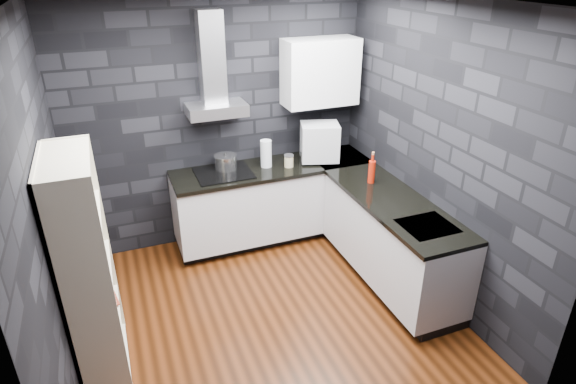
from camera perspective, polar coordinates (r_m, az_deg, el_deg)
ground at (r=4.56m, az=-2.11°, el=-14.45°), size 3.20×3.20×0.00m
ceiling at (r=3.47m, az=-2.89°, el=21.69°), size 3.20×3.20×0.00m
wall_back at (r=5.28m, az=-8.28°, el=8.07°), size 3.20×0.05×2.70m
wall_front at (r=2.57m, az=9.87°, el=-13.46°), size 3.20×0.05×2.70m
wall_left at (r=3.70m, az=-27.01°, el=-2.93°), size 0.05×3.20×2.70m
wall_right at (r=4.57m, az=17.26°, el=4.19°), size 0.05×3.20×2.70m
toekick_back at (r=5.70m, az=-1.85°, el=-4.64°), size 2.18×0.50×0.10m
toekick_right at (r=5.09m, az=12.06°, el=-9.46°), size 0.50×1.78×0.10m
counter_back_cab at (r=5.46m, az=-1.78°, el=-0.96°), size 2.20×0.60×0.76m
counter_right_cab at (r=4.84m, az=12.13°, el=-5.43°), size 0.60×1.80×0.76m
counter_back_top at (r=5.28m, az=-1.80°, el=2.85°), size 2.20×0.62×0.04m
counter_right_top at (r=4.64m, az=12.48°, el=-1.24°), size 0.62×1.80×0.04m
counter_corner_top at (r=5.58m, az=5.94°, el=4.06°), size 0.62×0.62×0.04m
hood_body at (r=5.03m, az=-8.45°, el=9.64°), size 0.60×0.34×0.12m
hood_chimney at (r=4.98m, az=-9.05°, el=15.48°), size 0.24×0.20×0.90m
upper_cabinet at (r=5.32m, az=3.83°, el=13.99°), size 0.80×0.35×0.70m
cooktop at (r=5.13m, az=-7.63°, el=2.25°), size 0.58×0.50×0.01m
sink_rim at (r=4.29m, az=16.20°, el=-3.91°), size 0.44×0.40×0.01m
pot at (r=5.20m, az=-7.40°, el=3.48°), size 0.30×0.30×0.14m
glass_vase at (r=5.22m, az=-2.62°, el=4.57°), size 0.14×0.14×0.30m
storage_jar at (r=5.24m, az=0.10°, el=3.65°), size 0.12×0.12×0.12m
utensil_crock at (r=5.36m, az=2.01°, el=4.21°), size 0.11×0.11×0.13m
appliance_garage at (r=5.35m, az=3.76°, el=5.97°), size 0.48×0.42×0.41m
red_bottle at (r=4.91m, az=9.88°, el=2.37°), size 0.08×0.08×0.23m
bookshelf at (r=3.86m, az=-22.67°, el=-8.58°), size 0.41×0.83×1.80m
fruit_bowl at (r=3.74m, az=-22.74°, el=-9.09°), size 0.23×0.23×0.05m
book_red at (r=4.17m, az=-21.90°, el=-11.19°), size 0.16×0.05×0.21m
book_second at (r=4.15m, az=-22.37°, el=-11.09°), size 0.14×0.08×0.20m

